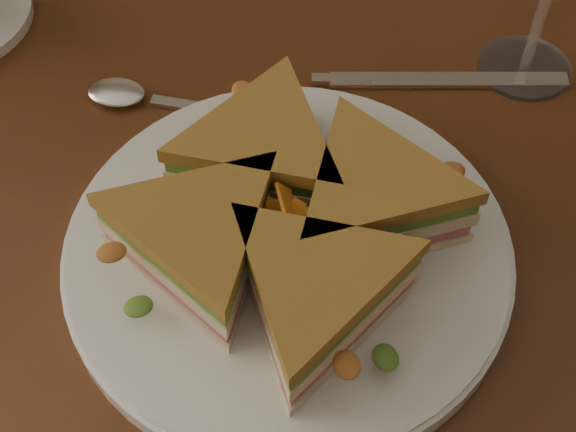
# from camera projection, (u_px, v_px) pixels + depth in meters

# --- Properties ---
(table) EXTENTS (1.20, 0.80, 0.75)m
(table) POSITION_uv_depth(u_px,v_px,m) (262.00, 263.00, 0.68)
(table) COLOR #35190C
(table) RESTS_ON ground
(plate) EXTENTS (0.31, 0.31, 0.02)m
(plate) POSITION_uv_depth(u_px,v_px,m) (288.00, 252.00, 0.56)
(plate) COLOR silver
(plate) RESTS_ON table
(sandwich_wedges) EXTENTS (0.30, 0.30, 0.06)m
(sandwich_wedges) POSITION_uv_depth(u_px,v_px,m) (288.00, 221.00, 0.53)
(sandwich_wedges) COLOR beige
(sandwich_wedges) RESTS_ON plate
(crisps_mound) EXTENTS (0.09, 0.09, 0.05)m
(crisps_mound) POSITION_uv_depth(u_px,v_px,m) (288.00, 224.00, 0.53)
(crisps_mound) COLOR orange
(crisps_mound) RESTS_ON plate
(spoon) EXTENTS (0.18, 0.03, 0.01)m
(spoon) POSITION_uv_depth(u_px,v_px,m) (143.00, 98.00, 0.66)
(spoon) COLOR silver
(spoon) RESTS_ON table
(knife) EXTENTS (0.21, 0.05, 0.00)m
(knife) POSITION_uv_depth(u_px,v_px,m) (431.00, 81.00, 0.67)
(knife) COLOR silver
(knife) RESTS_ON table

